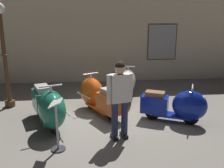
% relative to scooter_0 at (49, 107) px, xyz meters
% --- Properties ---
extents(ground_plane, '(60.00, 60.00, 0.00)m').
position_rel_scooter_0_xyz_m(ground_plane, '(1.41, 0.15, -0.50)').
color(ground_plane, slate).
extents(showroom_back_wall, '(18.00, 0.24, 3.96)m').
position_rel_scooter_0_xyz_m(showroom_back_wall, '(1.42, 4.34, 1.48)').
color(showroom_back_wall, beige).
rests_on(showroom_back_wall, ground).
extents(scooter_0, '(1.12, 1.84, 1.09)m').
position_rel_scooter_0_xyz_m(scooter_0, '(0.00, 0.00, 0.00)').
color(scooter_0, black).
rests_on(scooter_0, ground).
extents(scooter_1, '(1.24, 1.70, 1.03)m').
position_rel_scooter_0_xyz_m(scooter_1, '(1.12, 0.84, -0.03)').
color(scooter_1, black).
rests_on(scooter_1, ground).
extents(scooter_2, '(0.83, 1.68, 0.99)m').
position_rel_scooter_0_xyz_m(scooter_2, '(2.13, 1.98, -0.04)').
color(scooter_2, black).
rests_on(scooter_2, ground).
extents(scooter_3, '(1.58, 1.06, 0.94)m').
position_rel_scooter_0_xyz_m(scooter_3, '(3.03, -0.05, -0.07)').
color(scooter_3, black).
rests_on(scooter_3, ground).
extents(lamppost, '(0.29, 0.29, 2.86)m').
position_rel_scooter_0_xyz_m(lamppost, '(-1.37, 1.53, 1.11)').
color(lamppost, '#472D19').
rests_on(lamppost, ground).
extents(visitor_0, '(0.54, 0.32, 1.63)m').
position_rel_scooter_0_xyz_m(visitor_0, '(1.53, -0.70, 0.45)').
color(visitor_0, black).
rests_on(visitor_0, ground).
extents(info_stanchion, '(0.28, 0.33, 1.00)m').
position_rel_scooter_0_xyz_m(info_stanchion, '(0.30, -1.04, -0.08)').
color(info_stanchion, '#333338').
rests_on(info_stanchion, ground).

